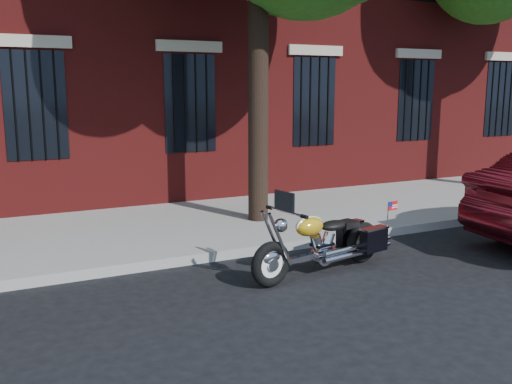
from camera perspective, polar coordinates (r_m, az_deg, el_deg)
name	(u,v)px	position (r m, az deg, el deg)	size (l,w,h in m)	color
ground	(320,278)	(7.83, 6.43, -8.54)	(120.00, 120.00, 0.00)	black
curb	(273,247)	(8.94, 1.67, -5.54)	(40.00, 0.16, 0.15)	gray
sidewalk	(225,222)	(10.59, -3.08, -3.01)	(40.00, 3.60, 0.15)	gray
motorcycle	(327,244)	(7.94, 7.07, -5.14)	(2.45, 0.97, 1.23)	black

